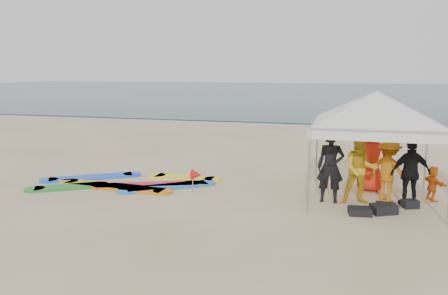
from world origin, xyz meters
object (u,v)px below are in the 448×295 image
person_orange_a (389,170)px  marker_pennant (197,175)px  person_black_b (411,173)px  person_black_a (331,167)px  person_seated (433,184)px  canopy_tent (377,92)px  person_yellow (360,169)px  surfboard_spread (128,184)px  person_orange_b (371,158)px

person_orange_a → marker_pennant: (-4.90, -0.57, -0.31)m
person_black_b → person_black_a: bearing=-11.5°
person_seated → canopy_tent: size_ratio=0.21×
person_yellow → marker_pennant: 4.22m
canopy_tent → marker_pennant: size_ratio=6.58×
person_seated → canopy_tent: 2.77m
person_seated → canopy_tent: bearing=78.1°
person_yellow → surfboard_spread: size_ratio=0.35×
person_black_b → canopy_tent: 2.13m
person_yellow → person_orange_b: size_ratio=0.94×
person_orange_a → surfboard_spread: person_orange_a is taller
person_yellow → canopy_tent: 1.95m
person_orange_a → canopy_tent: canopy_tent is taller
canopy_tent → person_black_a: bearing=-156.3°
person_black_a → person_orange_b: bearing=53.3°
person_black_a → person_black_b: size_ratio=1.10×
person_black_b → person_orange_b: (-0.85, 1.16, 0.10)m
canopy_tent → marker_pennant: bearing=-173.0°
person_yellow → person_black_b: 1.18m
person_black_a → person_orange_b: (1.03, 1.35, 0.02)m
person_orange_b → marker_pennant: (-4.52, -1.45, -0.43)m
person_orange_a → person_black_a: bearing=55.1°
person_orange_b → person_seated: (1.48, -0.56, -0.48)m
person_yellow → surfboard_spread: 6.44m
person_orange_b → surfboard_spread: bearing=18.4°
person_black_a → canopy_tent: bearing=24.4°
surfboard_spread → marker_pennant: bearing=-6.2°
person_black_b → canopy_tent: bearing=-34.0°
person_black_b → surfboard_spread: person_black_b is taller
person_black_b → canopy_tent: (-0.86, 0.26, 1.93)m
person_yellow → surfboard_spread: person_yellow is taller
person_orange_b → person_black_a: bearing=60.7°
person_black_a → person_orange_b: 1.70m
person_black_b → canopy_tent: canopy_tent is taller
person_black_b → person_seated: bearing=-153.4°
person_orange_a → person_seated: 1.20m
surfboard_spread → person_black_a: bearing=-1.4°
person_black_b → marker_pennant: 5.39m
person_yellow → person_seated: (1.80, 0.72, -0.42)m
person_black_a → person_seated: 2.67m
canopy_tent → person_black_b: bearing=-16.7°
marker_pennant → canopy_tent: bearing=7.0°
person_orange_a → person_black_b: 0.55m
canopy_tent → person_orange_b: bearing=89.5°
person_seated → surfboard_spread: bearing=69.7°
person_orange_a → surfboard_spread: (-7.09, -0.33, -0.77)m
person_orange_b → surfboard_spread: person_orange_b is taller
marker_pennant → person_yellow: bearing=2.4°
surfboard_spread → person_seated: bearing=4.6°
person_orange_b → surfboard_spread: (-6.71, -1.21, -0.89)m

